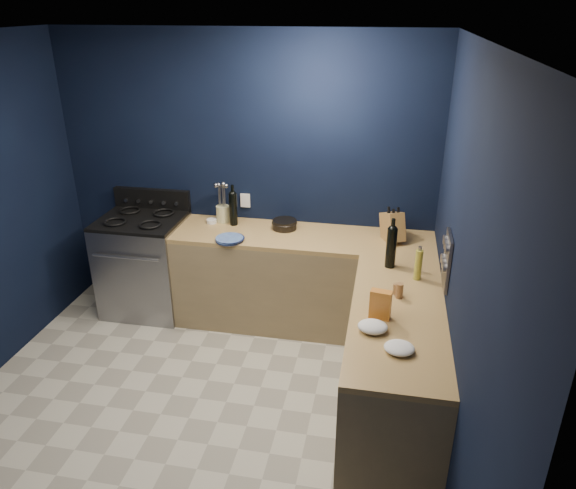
% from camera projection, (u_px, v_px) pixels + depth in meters
% --- Properties ---
extents(floor, '(3.50, 3.50, 0.02)m').
position_uv_depth(floor, '(189.00, 419.00, 3.93)').
color(floor, '#B8B39F').
rests_on(floor, ground).
extents(ceiling, '(3.50, 3.50, 0.02)m').
position_uv_depth(ceiling, '(151.00, 37.00, 2.85)').
color(ceiling, silver).
rests_on(ceiling, ground).
extents(wall_back, '(3.50, 0.02, 2.60)m').
position_uv_depth(wall_back, '(245.00, 177.00, 4.96)').
color(wall_back, black).
rests_on(wall_back, ground).
extents(wall_right, '(0.02, 3.50, 2.60)m').
position_uv_depth(wall_right, '(461.00, 284.00, 3.09)').
color(wall_right, black).
rests_on(wall_right, ground).
extents(cab_back, '(2.30, 0.63, 0.86)m').
position_uv_depth(cab_back, '(302.00, 282.00, 4.93)').
color(cab_back, '#8C764F').
rests_on(cab_back, floor).
extents(top_back, '(2.30, 0.63, 0.04)m').
position_uv_depth(top_back, '(303.00, 237.00, 4.74)').
color(top_back, olive).
rests_on(top_back, cab_back).
extents(cab_right, '(0.63, 1.67, 0.86)m').
position_uv_depth(cab_right, '(393.00, 369.00, 3.76)').
color(cab_right, '#8C764F').
rests_on(cab_right, floor).
extents(top_right, '(0.63, 1.67, 0.04)m').
position_uv_depth(top_right, '(398.00, 315.00, 3.57)').
color(top_right, olive).
rests_on(top_right, cab_right).
extents(gas_range, '(0.76, 0.66, 0.92)m').
position_uv_depth(gas_range, '(146.00, 266.00, 5.17)').
color(gas_range, gray).
rests_on(gas_range, floor).
extents(oven_door, '(0.59, 0.02, 0.42)m').
position_uv_depth(oven_door, '(131.00, 282.00, 4.89)').
color(oven_door, black).
rests_on(oven_door, gas_range).
extents(cooktop, '(0.76, 0.66, 0.03)m').
position_uv_depth(cooktop, '(140.00, 220.00, 4.97)').
color(cooktop, black).
rests_on(cooktop, gas_range).
extents(backguard, '(0.76, 0.06, 0.20)m').
position_uv_depth(backguard, '(152.00, 199.00, 5.19)').
color(backguard, black).
rests_on(backguard, gas_range).
extents(spice_panel, '(0.02, 0.28, 0.38)m').
position_uv_depth(spice_panel, '(447.00, 261.00, 3.63)').
color(spice_panel, gray).
rests_on(spice_panel, wall_right).
extents(wall_outlet, '(0.09, 0.02, 0.13)m').
position_uv_depth(wall_outlet, '(245.00, 200.00, 5.03)').
color(wall_outlet, white).
rests_on(wall_outlet, wall_back).
extents(plate_stack, '(0.30, 0.30, 0.03)m').
position_uv_depth(plate_stack, '(229.00, 239.00, 4.62)').
color(plate_stack, '#3D4991').
rests_on(plate_stack, top_back).
extents(ramekin, '(0.10, 0.10, 0.04)m').
position_uv_depth(ramekin, '(212.00, 221.00, 5.00)').
color(ramekin, white).
rests_on(ramekin, top_back).
extents(utensil_crock, '(0.15, 0.15, 0.15)m').
position_uv_depth(utensil_crock, '(223.00, 214.00, 5.00)').
color(utensil_crock, beige).
rests_on(utensil_crock, top_back).
extents(wine_bottle_back, '(0.09, 0.09, 0.30)m').
position_uv_depth(wine_bottle_back, '(233.00, 209.00, 4.90)').
color(wine_bottle_back, black).
rests_on(wine_bottle_back, top_back).
extents(lemon_basket, '(0.25, 0.25, 0.08)m').
position_uv_depth(lemon_basket, '(285.00, 224.00, 4.86)').
color(lemon_basket, black).
rests_on(lemon_basket, top_back).
extents(knife_block, '(0.25, 0.32, 0.30)m').
position_uv_depth(knife_block, '(392.00, 227.00, 4.59)').
color(knife_block, brown).
rests_on(knife_block, top_back).
extents(wine_bottle_right, '(0.10, 0.10, 0.32)m').
position_uv_depth(wine_bottle_right, '(391.00, 248.00, 4.11)').
color(wine_bottle_right, black).
rests_on(wine_bottle_right, top_right).
extents(oil_bottle, '(0.06, 0.06, 0.23)m').
position_uv_depth(oil_bottle, '(418.00, 265.00, 3.94)').
color(oil_bottle, '#ABA533').
rests_on(oil_bottle, top_right).
extents(spice_jar_near, '(0.05, 0.05, 0.11)m').
position_uv_depth(spice_jar_near, '(399.00, 291.00, 3.71)').
color(spice_jar_near, olive).
rests_on(spice_jar_near, top_right).
extents(spice_jar_far, '(0.04, 0.04, 0.08)m').
position_uv_depth(spice_jar_far, '(396.00, 289.00, 3.76)').
color(spice_jar_far, olive).
rests_on(spice_jar_far, top_right).
extents(crouton_bag, '(0.14, 0.08, 0.20)m').
position_uv_depth(crouton_bag, '(380.00, 305.00, 3.46)').
color(crouton_bag, '#CB4B1F').
rests_on(crouton_bag, top_right).
extents(towel_front, '(0.24, 0.22, 0.07)m').
position_uv_depth(towel_front, '(373.00, 327.00, 3.34)').
color(towel_front, white).
rests_on(towel_front, top_right).
extents(towel_end, '(0.22, 0.21, 0.05)m').
position_uv_depth(towel_end, '(399.00, 348.00, 3.15)').
color(towel_end, white).
rests_on(towel_end, top_right).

